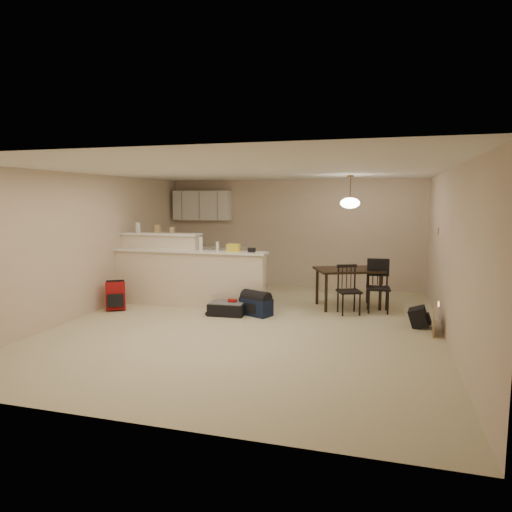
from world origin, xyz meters
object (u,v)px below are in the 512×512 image
(navy_duffel, at_px, (256,307))
(dining_table, at_px, (348,273))
(dining_chair_near, at_px, (349,290))
(suitcase, at_px, (227,309))
(red_backpack, at_px, (116,296))
(black_daypack, at_px, (419,317))
(dining_chair_far, at_px, (378,287))
(pendant_lamp, at_px, (350,203))

(navy_duffel, bearing_deg, dining_table, 58.22)
(dining_chair_near, bearing_deg, suitcase, 175.00)
(red_backpack, distance_m, black_daypack, 5.37)
(dining_chair_far, xyz_separation_m, suitcase, (-2.58, -0.94, -0.36))
(red_backpack, xyz_separation_m, navy_duffel, (2.63, 0.33, -0.11))
(pendant_lamp, xyz_separation_m, dining_chair_near, (0.06, -0.52, -1.55))
(dining_table, xyz_separation_m, red_backpack, (-4.15, -1.38, -0.39))
(dining_chair_near, height_order, navy_duffel, dining_chair_near)
(navy_duffel, bearing_deg, suitcase, -142.83)
(navy_duffel, relative_size, black_daypack, 1.58)
(suitcase, relative_size, red_backpack, 1.21)
(red_backpack, bearing_deg, black_daypack, -27.63)
(dining_chair_near, bearing_deg, dining_table, 74.18)
(black_daypack, bearing_deg, dining_chair_near, 72.48)
(dining_chair_near, xyz_separation_m, black_daypack, (1.16, -0.53, -0.28))
(pendant_lamp, xyz_separation_m, black_daypack, (1.22, -1.05, -1.83))
(pendant_lamp, bearing_deg, suitcase, -149.94)
(pendant_lamp, bearing_deg, red_backpack, -161.55)
(dining_table, distance_m, navy_duffel, 1.91)
(dining_chair_far, relative_size, suitcase, 1.49)
(dining_chair_near, relative_size, navy_duffel, 1.58)
(dining_chair_near, bearing_deg, pendant_lamp, 74.18)
(dining_chair_far, xyz_separation_m, red_backpack, (-4.71, -1.15, -0.21))
(pendant_lamp, distance_m, suitcase, 3.00)
(dining_table, relative_size, navy_duffel, 2.53)
(pendant_lamp, relative_size, dining_chair_near, 0.71)
(dining_table, xyz_separation_m, suitcase, (-2.02, -1.17, -0.55))
(black_daypack, bearing_deg, red_backpack, 100.76)
(dining_chair_near, height_order, red_backpack, dining_chair_near)
(suitcase, height_order, navy_duffel, navy_duffel)
(dining_chair_near, height_order, black_daypack, dining_chair_near)
(suitcase, bearing_deg, red_backpack, -177.69)
(red_backpack, xyz_separation_m, black_daypack, (5.36, 0.33, -0.11))
(dining_table, height_order, black_daypack, dining_table)
(dining_table, height_order, dining_chair_near, dining_chair_near)
(suitcase, bearing_deg, dining_chair_far, 16.60)
(suitcase, relative_size, navy_duffel, 1.14)
(red_backpack, distance_m, navy_duffel, 2.65)
(dining_table, relative_size, pendant_lamp, 2.27)
(pendant_lamp, bearing_deg, black_daypack, -40.80)
(suitcase, xyz_separation_m, navy_duffel, (0.50, 0.12, 0.04))
(suitcase, bearing_deg, pendant_lamp, 26.67)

